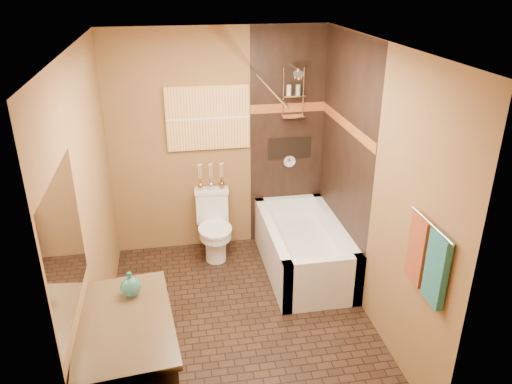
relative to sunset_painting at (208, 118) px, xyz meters
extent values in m
plane|color=black|center=(0.11, -1.48, -1.55)|extent=(3.00, 3.00, 0.00)
cube|color=olive|center=(-1.09, -1.48, -0.30)|extent=(0.02, 3.00, 2.50)
cube|color=olive|center=(1.31, -1.48, -0.30)|extent=(0.02, 3.00, 2.50)
cube|color=olive|center=(0.11, 0.02, -0.30)|extent=(2.40, 0.02, 2.50)
cube|color=olive|center=(0.11, -2.98, -0.30)|extent=(2.40, 0.02, 2.50)
plane|color=silver|center=(0.11, -1.48, 0.95)|extent=(3.00, 3.00, 0.00)
cube|color=black|center=(0.89, 0.01, -0.30)|extent=(0.85, 0.01, 2.50)
cube|color=black|center=(1.30, -0.73, -0.30)|extent=(0.01, 1.50, 2.50)
cube|color=maroon|center=(0.89, 0.00, 0.07)|extent=(0.85, 0.01, 0.10)
cube|color=maroon|center=(1.29, -0.73, 0.07)|extent=(0.01, 1.50, 0.10)
cube|color=black|center=(0.91, 0.01, -0.40)|extent=(0.50, 0.01, 0.25)
cylinder|color=silver|center=(0.91, -0.12, 0.53)|extent=(0.02, 0.26, 0.02)
cylinder|color=silver|center=(0.91, -0.28, 0.48)|extent=(0.11, 0.11, 0.09)
cylinder|color=silver|center=(0.91, -0.01, -0.55)|extent=(0.14, 0.02, 0.14)
cylinder|color=silver|center=(0.51, -0.73, 0.47)|extent=(0.03, 1.55, 0.03)
cylinder|color=silver|center=(1.26, -2.53, -0.10)|extent=(0.02, 0.55, 0.02)
cube|color=#1D6260|center=(1.27, -2.66, -0.37)|extent=(0.05, 0.22, 0.52)
cube|color=maroon|center=(1.27, -2.40, -0.37)|extent=(0.05, 0.22, 0.52)
cube|color=orange|center=(0.00, 0.00, 0.00)|extent=(0.90, 0.04, 0.70)
cube|color=white|center=(-1.07, -2.48, -0.05)|extent=(0.01, 1.00, 0.90)
cube|color=white|center=(0.91, -1.43, -1.27)|extent=(0.80, 0.10, 0.55)
cube|color=white|center=(0.91, -0.03, -1.27)|extent=(0.80, 0.10, 0.55)
cube|color=white|center=(0.56, -0.73, -1.27)|extent=(0.10, 1.50, 0.55)
cube|color=white|center=(1.26, -0.73, -1.27)|extent=(0.10, 1.50, 0.55)
cube|color=white|center=(0.91, -0.73, -1.38)|extent=(0.64, 1.34, 0.35)
cube|color=white|center=(0.00, -0.09, -1.02)|extent=(0.37, 0.19, 0.36)
cube|color=white|center=(0.00, -0.09, -0.82)|extent=(0.39, 0.21, 0.04)
cylinder|color=white|center=(0.00, -0.37, -1.37)|extent=(0.23, 0.23, 0.36)
cylinder|color=white|center=(0.00, -0.37, -1.21)|extent=(0.35, 0.35, 0.09)
cylinder|color=white|center=(0.00, -0.37, -1.16)|extent=(0.37, 0.37, 0.03)
cube|color=black|center=(-0.81, -2.48, -1.12)|extent=(0.69, 1.03, 0.87)
cube|color=black|center=(-0.80, -2.48, -0.66)|extent=(0.73, 1.09, 0.04)
camera|label=1|loc=(-0.41, -5.22, 1.46)|focal=35.00mm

